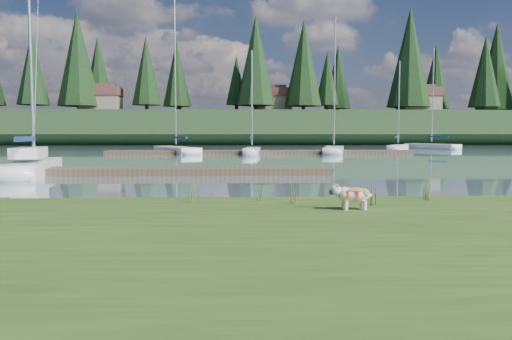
{
  "coord_description": "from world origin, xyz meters",
  "views": [
    {
      "loc": [
        -0.0,
        -12.63,
        1.79
      ],
      "look_at": [
        0.47,
        -0.5,
        0.89
      ],
      "focal_mm": 35.0,
      "sensor_mm": 36.0,
      "label": 1
    }
  ],
  "objects": [
    {
      "name": "ground",
      "position": [
        0.0,
        30.0,
        0.0
      ],
      "size": [
        200.0,
        200.0,
        0.0
      ],
      "primitive_type": "plane",
      "color": "gray",
      "rests_on": "ground"
    },
    {
      "name": "sailboat_bg_3",
      "position": [
        8.72,
        31.67,
        0.32
      ],
      "size": [
        3.36,
        8.29,
        11.95
      ],
      "rotation": [
        0.0,
        0.0,
        1.35
      ],
      "color": "white",
      "rests_on": "ground"
    },
    {
      "name": "dock_far",
      "position": [
        2.0,
        30.0,
        0.15
      ],
      "size": [
        26.0,
        2.2,
        0.3
      ],
      "primitive_type": "cube",
      "color": "#4C3D2C",
      "rests_on": "ground"
    },
    {
      "name": "sailboat_bg_5",
      "position": [
        21.94,
        44.08,
        0.32
      ],
      "size": [
        4.87,
        7.9,
        11.44
      ],
      "rotation": [
        0.0,
        0.0,
        2.02
      ],
      "color": "white",
      "rests_on": "ground"
    },
    {
      "name": "bank",
      "position": [
        0.0,
        -6.0,
        0.17
      ],
      "size": [
        60.0,
        9.0,
        0.35
      ],
      "primitive_type": "cube",
      "color": "#34501A",
      "rests_on": "ground"
    },
    {
      "name": "conifer_4",
      "position": [
        3.0,
        66.0,
        13.09
      ],
      "size": [
        6.16,
        6.16,
        15.1
      ],
      "color": "#382619",
      "rests_on": "ridge"
    },
    {
      "name": "house_1",
      "position": [
        6.0,
        71.0,
        7.31
      ],
      "size": [
        6.3,
        5.3,
        4.65
      ],
      "color": "gray",
      "rests_on": "ridge"
    },
    {
      "name": "weed_2",
      "position": [
        2.76,
        -2.86,
        0.61
      ],
      "size": [
        0.17,
        0.14,
        0.61
      ],
      "color": "#475B23",
      "rests_on": "bank"
    },
    {
      "name": "sailboat_bg_4",
      "position": [
        17.01,
        38.99,
        0.33
      ],
      "size": [
        4.0,
        6.01,
        9.31
      ],
      "rotation": [
        0.0,
        0.0,
        1.08
      ],
      "color": "white",
      "rests_on": "ground"
    },
    {
      "name": "conifer_2",
      "position": [
        -25.0,
        68.0,
        13.54
      ],
      "size": [
        6.6,
        6.6,
        16.05
      ],
      "color": "#382619",
      "rests_on": "ridge"
    },
    {
      "name": "bulldog",
      "position": [
        2.18,
        -3.41,
        0.64
      ],
      "size": [
        0.77,
        0.34,
        0.47
      ],
      "rotation": [
        0.0,
        0.0,
        3.13
      ],
      "color": "silver",
      "rests_on": "bank"
    },
    {
      "name": "weed_5",
      "position": [
        4.02,
        -2.17,
        0.61
      ],
      "size": [
        0.17,
        0.14,
        0.61
      ],
      "color": "#475B23",
      "rests_on": "bank"
    },
    {
      "name": "weed_1",
      "position": [
        1.15,
        -2.51,
        0.54
      ],
      "size": [
        0.17,
        0.14,
        0.46
      ],
      "color": "#475B23",
      "rests_on": "bank"
    },
    {
      "name": "dock_near",
      "position": [
        -4.0,
        9.0,
        0.15
      ],
      "size": [
        16.0,
        2.0,
        0.3
      ],
      "primitive_type": "cube",
      "color": "#4C3D2C",
      "rests_on": "ground"
    },
    {
      "name": "house_0",
      "position": [
        -22.0,
        70.0,
        7.31
      ],
      "size": [
        6.3,
        5.3,
        4.65
      ],
      "color": "gray",
      "rests_on": "ridge"
    },
    {
      "name": "sailboat_main",
      "position": [
        -9.05,
        9.92,
        0.42
      ],
      "size": [
        3.08,
        8.07,
        11.48
      ],
      "rotation": [
        0.0,
        0.0,
        1.77
      ],
      "color": "white",
      "rests_on": "ground"
    },
    {
      "name": "weed_3",
      "position": [
        -0.87,
        -2.38,
        0.58
      ],
      "size": [
        0.17,
        0.14,
        0.55
      ],
      "color": "#475B23",
      "rests_on": "bank"
    },
    {
      "name": "conifer_7",
      "position": [
        42.0,
        71.0,
        12.19
      ],
      "size": [
        5.28,
        5.28,
        13.2
      ],
      "color": "#382619",
      "rests_on": "ridge"
    },
    {
      "name": "mud_lip",
      "position": [
        0.0,
        -1.6,
        0.07
      ],
      "size": [
        60.0,
        0.5,
        0.14
      ],
      "primitive_type": "cube",
      "color": "#33281C",
      "rests_on": "ground"
    },
    {
      "name": "house_2",
      "position": [
        30.0,
        69.0,
        7.31
      ],
      "size": [
        6.3,
        5.3,
        4.65
      ],
      "color": "gray",
      "rests_on": "ridge"
    },
    {
      "name": "sailboat_bg_1",
      "position": [
        -5.71,
        32.47,
        0.32
      ],
      "size": [
        5.52,
        8.95,
        13.4
      ],
      "rotation": [
        0.0,
        0.0,
        2.02
      ],
      "color": "white",
      "rests_on": "ground"
    },
    {
      "name": "weed_0",
      "position": [
        0.43,
        -2.25,
        0.55
      ],
      "size": [
        0.17,
        0.14,
        0.49
      ],
      "color": "#475B23",
      "rests_on": "bank"
    },
    {
      "name": "conifer_6",
      "position": [
        28.0,
        68.0,
        13.99
      ],
      "size": [
        7.04,
        7.04,
        17.0
      ],
      "color": "#382619",
      "rests_on": "ridge"
    },
    {
      "name": "ridge",
      "position": [
        0.0,
        73.0,
        2.5
      ],
      "size": [
        200.0,
        20.0,
        5.0
      ],
      "primitive_type": "cube",
      "color": "#1C3419",
      "rests_on": "ground"
    },
    {
      "name": "conifer_3",
      "position": [
        -10.0,
        72.0,
        11.74
      ],
      "size": [
        4.84,
        4.84,
        12.25
      ],
      "color": "#382619",
      "rests_on": "ridge"
    },
    {
      "name": "conifer_5",
      "position": [
        15.0,
        70.0,
        10.83
      ],
      "size": [
        3.96,
        3.96,
        10.35
      ],
      "color": "#382619",
      "rests_on": "ridge"
    },
    {
      "name": "weed_4",
      "position": [
        2.54,
        -2.35,
        0.53
      ],
      "size": [
        0.17,
        0.14,
        0.43
      ],
      "color": "#475B23",
      "rests_on": "bank"
    },
    {
      "name": "sailboat_bg_2",
      "position": [
        1.31,
        29.06,
        0.34
      ],
      "size": [
        1.67,
        5.65,
        8.64
      ],
      "rotation": [
        0.0,
        0.0,
        1.47
      ],
      "color": "white",
      "rests_on": "ground"
    }
  ]
}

